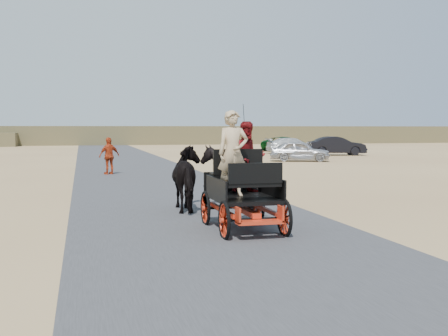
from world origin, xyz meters
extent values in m
plane|color=tan|center=(0.00, 0.00, 0.00)|extent=(140.00, 140.00, 0.00)
cube|color=#38383A|center=(0.00, 0.00, 0.01)|extent=(6.00, 140.00, 0.01)
cube|color=brown|center=(0.00, 62.00, 1.20)|extent=(140.00, 6.00, 2.40)
imported|color=black|center=(0.05, 2.00, 0.85)|extent=(0.91, 2.01, 1.70)
imported|color=black|center=(1.15, 2.00, 0.85)|extent=(1.37, 1.54, 1.70)
imported|color=tan|center=(0.40, -0.95, 1.62)|extent=(0.66, 0.43, 1.80)
imported|color=#660C0F|center=(0.90, -0.40, 1.51)|extent=(0.77, 0.60, 1.58)
imported|color=#AC3213|center=(-1.42, 14.14, 0.86)|extent=(1.09, 0.80, 1.73)
imported|color=#B2B2B7|center=(11.04, 21.65, 0.66)|extent=(4.15, 2.70, 1.31)
imported|color=black|center=(16.91, 28.48, 0.74)|extent=(4.70, 2.33, 1.48)
imported|color=silver|center=(14.76, 32.42, 0.66)|extent=(4.66, 2.15, 1.32)
imported|color=#0C4C19|center=(15.91, 37.45, 0.66)|extent=(5.26, 4.23, 1.33)
camera|label=1|loc=(-2.68, -12.27, 2.15)|focal=45.00mm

